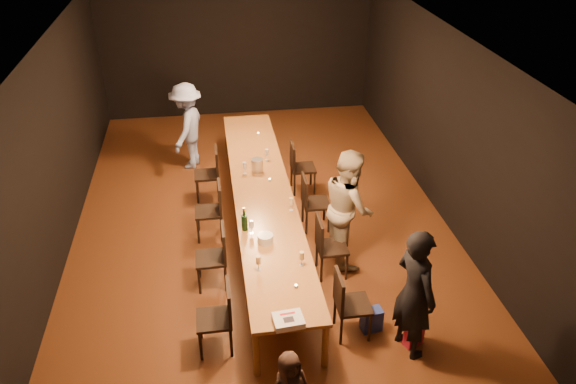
{
  "coord_description": "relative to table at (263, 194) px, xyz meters",
  "views": [
    {
      "loc": [
        -0.72,
        -7.44,
        5.16
      ],
      "look_at": [
        0.32,
        -0.51,
        1.0
      ],
      "focal_mm": 35.0,
      "sensor_mm": 36.0,
      "label": 1
    }
  ],
  "objects": [
    {
      "name": "chair_left_3",
      "position": [
        -0.85,
        1.2,
        -0.24
      ],
      "size": [
        0.42,
        0.42,
        0.93
      ],
      "primitive_type": null,
      "rotation": [
        0.0,
        0.0,
        1.57
      ],
      "color": "black",
      "rests_on": "ground"
    },
    {
      "name": "man_blue",
      "position": [
        -1.15,
        2.45,
        0.13
      ],
      "size": [
        0.94,
        1.22,
        1.67
      ],
      "primitive_type": "imported",
      "rotation": [
        0.0,
        0.0,
        -1.91
      ],
      "color": "#8194C7",
      "rests_on": "ground"
    },
    {
      "name": "wineglass_0",
      "position": [
        -0.26,
        -1.92,
        0.15
      ],
      "size": [
        0.06,
        0.06,
        0.21
      ],
      "primitive_type": null,
      "color": "beige",
      "rests_on": "table"
    },
    {
      "name": "ground",
      "position": [
        0.0,
        0.0,
        -0.7
      ],
      "size": [
        10.0,
        10.0,
        0.0
      ],
      "primitive_type": "plane",
      "color": "#4B2212",
      "rests_on": "ground"
    },
    {
      "name": "woman_birthday",
      "position": [
        1.47,
        -2.75,
        0.16
      ],
      "size": [
        0.59,
        0.73,
        1.72
      ],
      "primitive_type": "imported",
      "rotation": [
        0.0,
        0.0,
        1.91
      ],
      "color": "black",
      "rests_on": "ground"
    },
    {
      "name": "wineglass_1",
      "position": [
        0.29,
        -1.91,
        0.15
      ],
      "size": [
        0.06,
        0.06,
        0.21
      ],
      "primitive_type": null,
      "color": "beige",
      "rests_on": "table"
    },
    {
      "name": "chair_right_1",
      "position": [
        0.85,
        -1.2,
        -0.24
      ],
      "size": [
        0.42,
        0.42,
        0.93
      ],
      "primitive_type": null,
      "rotation": [
        0.0,
        0.0,
        -1.57
      ],
      "color": "black",
      "rests_on": "ground"
    },
    {
      "name": "chair_left_0",
      "position": [
        -0.85,
        -2.4,
        -0.24
      ],
      "size": [
        0.42,
        0.42,
        0.93
      ],
      "primitive_type": null,
      "rotation": [
        0.0,
        0.0,
        1.57
      ],
      "color": "black",
      "rests_on": "ground"
    },
    {
      "name": "gift_bag_red",
      "position": [
        1.55,
        -2.71,
        -0.56
      ],
      "size": [
        0.27,
        0.21,
        0.28
      ],
      "primitive_type": "cube",
      "rotation": [
        0.0,
        0.0,
        0.42
      ],
      "color": "#CA1E41",
      "rests_on": "ground"
    },
    {
      "name": "chair_left_2",
      "position": [
        -0.85,
        0.0,
        -0.24
      ],
      "size": [
        0.42,
        0.42,
        0.93
      ],
      "primitive_type": null,
      "rotation": [
        0.0,
        0.0,
        1.57
      ],
      "color": "black",
      "rests_on": "ground"
    },
    {
      "name": "chair_left_1",
      "position": [
        -0.85,
        -1.2,
        -0.24
      ],
      "size": [
        0.42,
        0.42,
        0.93
      ],
      "primitive_type": null,
      "rotation": [
        0.0,
        0.0,
        1.57
      ],
      "color": "black",
      "rests_on": "ground"
    },
    {
      "name": "birthday_cake",
      "position": [
        -0.03,
        -2.9,
        0.09
      ],
      "size": [
        0.35,
        0.29,
        0.08
      ],
      "rotation": [
        0.0,
        0.0,
        0.09
      ],
      "color": "white",
      "rests_on": "table"
    },
    {
      "name": "woman_tan",
      "position": [
        1.15,
        -0.85,
        0.18
      ],
      "size": [
        0.7,
        0.88,
        1.77
      ],
      "primitive_type": "imported",
      "rotation": [
        0.0,
        0.0,
        1.6
      ],
      "color": "#BDAC8E",
      "rests_on": "ground"
    },
    {
      "name": "champagne_bottle",
      "position": [
        -0.36,
        -1.01,
        0.23
      ],
      "size": [
        0.09,
        0.09,
        0.36
      ],
      "primitive_type": null,
      "rotation": [
        0.0,
        0.0,
        -0.13
      ],
      "color": "black",
      "rests_on": "table"
    },
    {
      "name": "chair_right_3",
      "position": [
        0.85,
        1.2,
        -0.24
      ],
      "size": [
        0.42,
        0.42,
        0.93
      ],
      "primitive_type": null,
      "rotation": [
        0.0,
        0.0,
        -1.57
      ],
      "color": "black",
      "rests_on": "ground"
    },
    {
      "name": "table",
      "position": [
        0.0,
        0.0,
        0.0
      ],
      "size": [
        0.9,
        6.0,
        0.75
      ],
      "color": "brown",
      "rests_on": "ground"
    },
    {
      "name": "plate_stack",
      "position": [
        -0.11,
        -1.35,
        0.11
      ],
      "size": [
        0.27,
        0.27,
        0.12
      ],
      "primitive_type": "cylinder",
      "rotation": [
        0.0,
        0.0,
        0.31
      ],
      "color": "silver",
      "rests_on": "table"
    },
    {
      "name": "gift_bag_blue",
      "position": [
        1.11,
        -2.39,
        -0.54
      ],
      "size": [
        0.27,
        0.2,
        0.32
      ],
      "primitive_type": "cube",
      "rotation": [
        0.0,
        0.0,
        0.15
      ],
      "color": "#223694",
      "rests_on": "ground"
    },
    {
      "name": "tealight_mid",
      "position": [
        0.15,
        0.31,
        0.06
      ],
      "size": [
        0.05,
        0.05,
        0.03
      ],
      "primitive_type": "cylinder",
      "color": "#B2B7B2",
      "rests_on": "table"
    },
    {
      "name": "wineglass_5",
      "position": [
        0.19,
        1.02,
        0.15
      ],
      "size": [
        0.06,
        0.06,
        0.21
      ],
      "primitive_type": null,
      "color": "silver",
      "rests_on": "table"
    },
    {
      "name": "wineglass_4",
      "position": [
        -0.22,
        0.6,
        0.15
      ],
      "size": [
        0.06,
        0.06,
        0.21
      ],
      "primitive_type": null,
      "color": "silver",
      "rests_on": "table"
    },
    {
      "name": "room_shell",
      "position": [
        0.0,
        0.0,
        1.38
      ],
      "size": [
        6.04,
        10.04,
        3.02
      ],
      "color": "black",
      "rests_on": "ground"
    },
    {
      "name": "ice_bucket",
      "position": [
        -0.01,
        0.66,
        0.16
      ],
      "size": [
        0.24,
        0.24,
        0.22
      ],
      "primitive_type": "cylinder",
      "rotation": [
        0.0,
        0.0,
        -0.25
      ],
      "color": "#B9BABE",
      "rests_on": "table"
    },
    {
      "name": "wineglass_3",
      "position": [
        0.35,
        -0.61,
        0.15
      ],
      "size": [
        0.06,
        0.06,
        0.21
      ],
      "primitive_type": null,
      "color": "beige",
      "rests_on": "table"
    },
    {
      "name": "tealight_near",
      "position": [
        0.15,
        -2.32,
        0.06
      ],
      "size": [
        0.05,
        0.05,
        0.03
      ],
      "primitive_type": "cylinder",
      "color": "#B2B7B2",
      "rests_on": "table"
    },
    {
      "name": "wineglass_2",
      "position": [
        -0.27,
        -1.12,
        0.15
      ],
      "size": [
        0.06,
        0.06,
        0.21
      ],
      "primitive_type": null,
      "color": "silver",
      "rests_on": "table"
    },
    {
      "name": "chair_right_0",
      "position": [
        0.85,
        -2.4,
        -0.24
      ],
      "size": [
        0.42,
        0.42,
        0.93
      ],
      "primitive_type": null,
      "rotation": [
        0.0,
        0.0,
        -1.57
      ],
      "color": "black",
      "rests_on": "ground"
    },
    {
      "name": "chair_right_2",
      "position": [
        0.85,
        0.0,
        -0.24
      ],
      "size": [
        0.42,
        0.42,
        0.93
      ],
      "primitive_type": null,
      "rotation": [
        0.0,
        0.0,
        -1.57
      ],
      "color": "black",
      "rests_on": "ground"
    },
    {
      "name": "tealight_far",
      "position": [
        0.15,
        2.08,
        0.06
      ],
      "size": [
        0.05,
        0.05,
        0.03
      ],
      "primitive_type": "cylinder",
      "color": "#B2B7B2",
      "rests_on": "table"
    }
  ]
}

